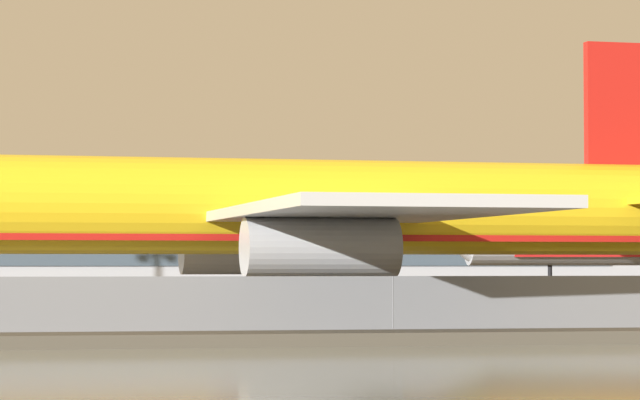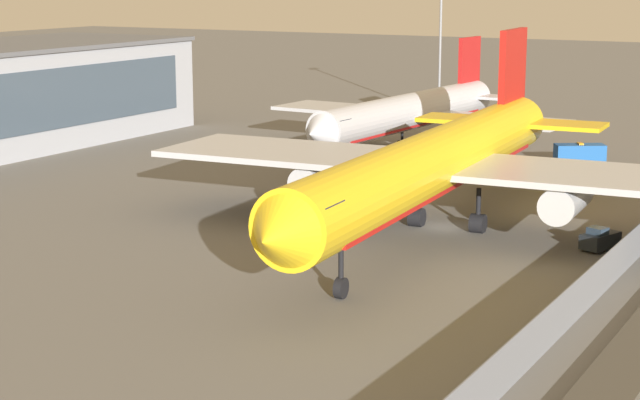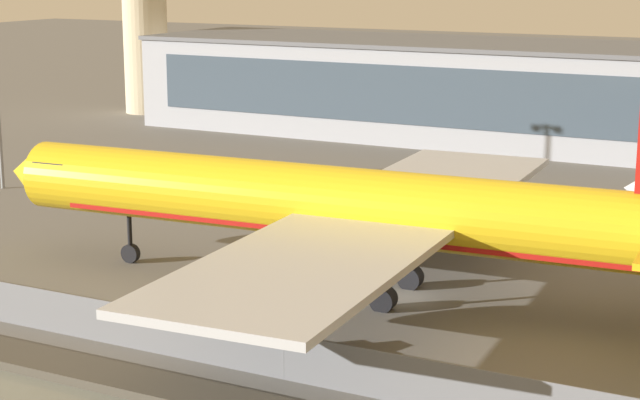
{
  "view_description": "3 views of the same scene",
  "coord_description": "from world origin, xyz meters",
  "px_view_note": "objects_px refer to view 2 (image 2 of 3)",
  "views": [
    {
      "loc": [
        -13.59,
        -77.34,
        3.13
      ],
      "look_at": [
        -0.67,
        -2.03,
        6.29
      ],
      "focal_mm": 85.0,
      "sensor_mm": 36.0,
      "label": 1
    },
    {
      "loc": [
        -78.3,
        -31.67,
        20.05
      ],
      "look_at": [
        -6.95,
        7.46,
        2.79
      ],
      "focal_mm": 60.0,
      "sensor_mm": 36.0,
      "label": 2
    },
    {
      "loc": [
        26.37,
        -62.07,
        21.74
      ],
      "look_at": [
        -6.7,
        0.85,
        5.68
      ],
      "focal_mm": 60.0,
      "sensor_mm": 36.0,
      "label": 3
    }
  ],
  "objects_px": {
    "passenger_jet_silver": "(411,113)",
    "baggage_tug": "(600,240)",
    "ops_van": "(581,154)",
    "cargo_jet_yellow": "(438,163)",
    "apron_light_mast_apron_west": "(441,28)"
  },
  "relations": [
    {
      "from": "passenger_jet_silver",
      "to": "baggage_tug",
      "type": "xyz_separation_m",
      "value": [
        -32.2,
        -29.63,
        -3.99
      ]
    },
    {
      "from": "passenger_jet_silver",
      "to": "ops_van",
      "type": "relative_size",
      "value": 7.41
    },
    {
      "from": "passenger_jet_silver",
      "to": "ops_van",
      "type": "distance_m",
      "value": 19.22
    },
    {
      "from": "cargo_jet_yellow",
      "to": "passenger_jet_silver",
      "type": "relative_size",
      "value": 1.35
    },
    {
      "from": "baggage_tug",
      "to": "apron_light_mast_apron_west",
      "type": "height_order",
      "value": "apron_light_mast_apron_west"
    },
    {
      "from": "cargo_jet_yellow",
      "to": "passenger_jet_silver",
      "type": "bearing_deg",
      "value": 27.03
    },
    {
      "from": "cargo_jet_yellow",
      "to": "apron_light_mast_apron_west",
      "type": "bearing_deg",
      "value": 22.38
    },
    {
      "from": "passenger_jet_silver",
      "to": "ops_van",
      "type": "height_order",
      "value": "passenger_jet_silver"
    },
    {
      "from": "passenger_jet_silver",
      "to": "baggage_tug",
      "type": "bearing_deg",
      "value": -137.38
    },
    {
      "from": "ops_van",
      "to": "apron_light_mast_apron_west",
      "type": "height_order",
      "value": "apron_light_mast_apron_west"
    },
    {
      "from": "baggage_tug",
      "to": "ops_van",
      "type": "relative_size",
      "value": 0.64
    },
    {
      "from": "cargo_jet_yellow",
      "to": "apron_light_mast_apron_west",
      "type": "distance_m",
      "value": 73.5
    },
    {
      "from": "baggage_tug",
      "to": "cargo_jet_yellow",
      "type": "bearing_deg",
      "value": 97.8
    },
    {
      "from": "passenger_jet_silver",
      "to": "baggage_tug",
      "type": "height_order",
      "value": "passenger_jet_silver"
    },
    {
      "from": "cargo_jet_yellow",
      "to": "passenger_jet_silver",
      "type": "distance_m",
      "value": 38.06
    }
  ]
}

